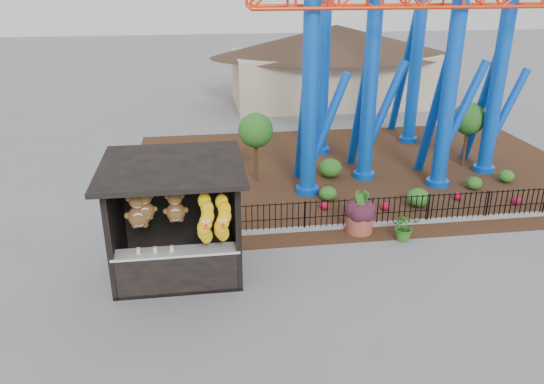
{
  "coord_description": "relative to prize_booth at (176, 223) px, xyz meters",
  "views": [
    {
      "loc": [
        -2.28,
        -11.47,
        7.46
      ],
      "look_at": [
        -0.44,
        1.5,
        2.0
      ],
      "focal_mm": 35.0,
      "sensor_mm": 36.0,
      "label": 1
    }
  ],
  "objects": [
    {
      "name": "terracotta_planter",
      "position": [
        5.44,
        1.8,
        -1.24
      ],
      "size": [
        0.92,
        0.92,
        0.61
      ],
      "primitive_type": "cylinder",
      "rotation": [
        0.0,
        0.0,
        -0.13
      ],
      "color": "brown",
      "rests_on": "ground"
    },
    {
      "name": "mulch_bed",
      "position": [
        6.98,
        7.1,
        -1.53
      ],
      "size": [
        18.0,
        12.0,
        0.02
      ],
      "primitive_type": "cube",
      "color": "#331E11",
      "rests_on": "ground"
    },
    {
      "name": "landscaping",
      "position": [
        7.49,
        4.98,
        -1.23
      ],
      "size": [
        7.9,
        4.14,
        0.72
      ],
      "color": "#265C1B",
      "rests_on": "mulch_bed"
    },
    {
      "name": "prize_booth",
      "position": [
        0.0,
        0.0,
        0.0
      ],
      "size": [
        3.5,
        3.4,
        3.12
      ],
      "color": "black",
      "rests_on": "ground"
    },
    {
      "name": "curb",
      "position": [
        6.98,
        2.1,
        -1.48
      ],
      "size": [
        18.0,
        0.18,
        0.12
      ],
      "primitive_type": "cube",
      "color": "gray",
      "rests_on": "ground"
    },
    {
      "name": "planter_foliage",
      "position": [
        5.44,
        1.8,
        -0.62
      ],
      "size": [
        0.7,
        0.7,
        0.64
      ],
      "primitive_type": "ellipsoid",
      "color": "#341521",
      "rests_on": "terracotta_planter"
    },
    {
      "name": "picket_fence",
      "position": [
        7.88,
        2.1,
        -1.04
      ],
      "size": [
        12.2,
        0.06,
        1.0
      ],
      "primitive_type": null,
      "color": "black",
      "rests_on": "ground"
    },
    {
      "name": "ground",
      "position": [
        2.98,
        -0.9,
        -1.54
      ],
      "size": [
        120.0,
        120.0,
        0.0
      ],
      "primitive_type": "plane",
      "color": "slate",
      "rests_on": "ground"
    },
    {
      "name": "roller_coaster",
      "position": [
        8.1,
        7.33,
        4.9
      ],
      "size": [
        11.0,
        6.37,
        10.82
      ],
      "color": "blue",
      "rests_on": "ground"
    },
    {
      "name": "potted_plant",
      "position": [
        6.63,
        1.1,
        -1.11
      ],
      "size": [
        0.92,
        0.84,
        0.87
      ],
      "primitive_type": "imported",
      "rotation": [
        0.0,
        0.0,
        -0.22
      ],
      "color": "#2B591A",
      "rests_on": "ground"
    },
    {
      "name": "pavilion",
      "position": [
        8.98,
        19.1,
        1.52
      ],
      "size": [
        15.0,
        15.0,
        4.8
      ],
      "color": "#BFAD8C",
      "rests_on": "ground"
    }
  ]
}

